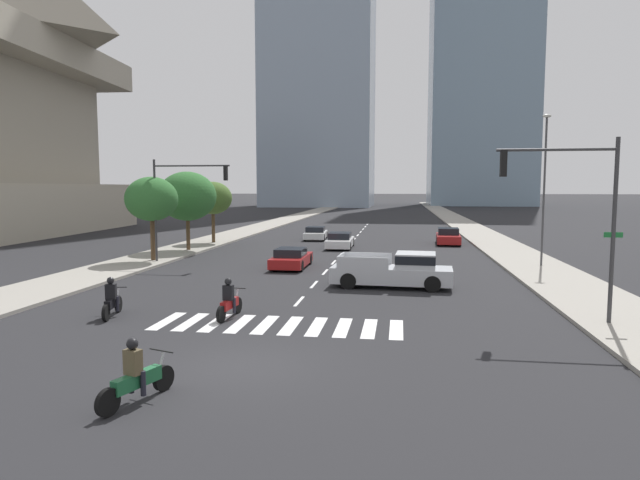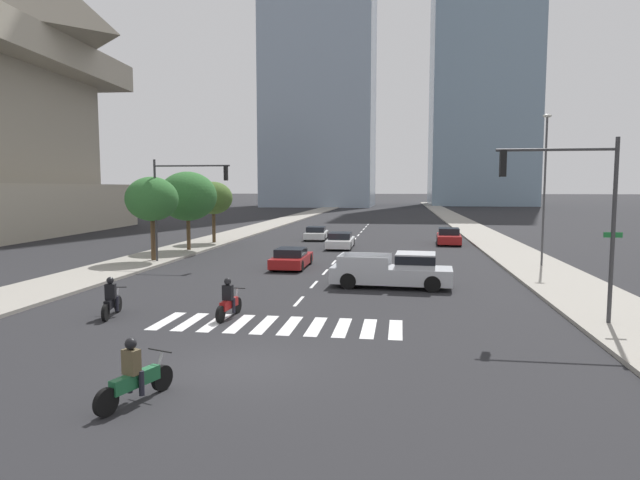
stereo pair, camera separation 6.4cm
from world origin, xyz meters
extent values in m
plane|color=#232326|center=(0.00, 0.00, 0.00)|extent=(800.00, 800.00, 0.00)
cube|color=gray|center=(12.13, 30.00, 0.07)|extent=(4.00, 260.00, 0.15)
cube|color=gray|center=(-12.13, 30.00, 0.07)|extent=(4.00, 260.00, 0.15)
cube|color=silver|center=(-4.05, 4.37, 0.00)|extent=(0.45, 2.60, 0.01)
cube|color=silver|center=(-3.15, 4.37, 0.00)|extent=(0.45, 2.60, 0.01)
cube|color=silver|center=(-2.25, 4.37, 0.00)|extent=(0.45, 2.60, 0.01)
cube|color=silver|center=(-1.35, 4.37, 0.00)|extent=(0.45, 2.60, 0.01)
cube|color=silver|center=(-0.45, 4.37, 0.00)|extent=(0.45, 2.60, 0.01)
cube|color=silver|center=(0.45, 4.37, 0.00)|extent=(0.45, 2.60, 0.01)
cube|color=silver|center=(1.35, 4.37, 0.00)|extent=(0.45, 2.60, 0.01)
cube|color=silver|center=(2.25, 4.37, 0.00)|extent=(0.45, 2.60, 0.01)
cube|color=silver|center=(3.15, 4.37, 0.00)|extent=(0.45, 2.60, 0.01)
cube|color=silver|center=(4.05, 4.37, 0.00)|extent=(0.45, 2.60, 0.01)
cube|color=silver|center=(0.00, 8.37, 0.00)|extent=(0.14, 2.00, 0.01)
cube|color=silver|center=(0.00, 12.37, 0.00)|extent=(0.14, 2.00, 0.01)
cube|color=silver|center=(0.00, 16.37, 0.00)|extent=(0.14, 2.00, 0.01)
cube|color=silver|center=(0.00, 20.37, 0.00)|extent=(0.14, 2.00, 0.01)
cube|color=silver|center=(0.00, 24.37, 0.00)|extent=(0.14, 2.00, 0.01)
cube|color=silver|center=(0.00, 28.37, 0.00)|extent=(0.14, 2.00, 0.01)
cube|color=silver|center=(0.00, 32.37, 0.00)|extent=(0.14, 2.00, 0.01)
cube|color=silver|center=(0.00, 36.37, 0.00)|extent=(0.14, 2.00, 0.01)
cube|color=silver|center=(0.00, 40.37, 0.00)|extent=(0.14, 2.00, 0.01)
cube|color=silver|center=(0.00, 44.37, 0.00)|extent=(0.14, 2.00, 0.01)
cube|color=silver|center=(0.00, 48.37, 0.00)|extent=(0.14, 2.00, 0.01)
cube|color=silver|center=(0.00, 52.37, 0.00)|extent=(0.14, 2.00, 0.01)
cube|color=silver|center=(0.00, 56.37, 0.00)|extent=(0.14, 2.00, 0.01)
cylinder|color=black|center=(-6.46, 5.42, 0.30)|extent=(0.24, 0.61, 0.60)
cylinder|color=black|center=(-6.16, 4.00, 0.30)|extent=(0.24, 0.61, 0.60)
cube|color=black|center=(-6.31, 4.71, 0.52)|extent=(0.45, 1.18, 0.32)
cylinder|color=#B2B2B7|center=(-6.44, 5.32, 0.60)|extent=(0.12, 0.32, 0.67)
cylinder|color=black|center=(-6.45, 5.37, 0.97)|extent=(0.69, 0.18, 0.04)
cube|color=black|center=(-6.29, 4.61, 0.96)|extent=(0.40, 0.31, 0.55)
sphere|color=black|center=(-6.29, 4.61, 1.36)|extent=(0.26, 0.26, 0.26)
cylinder|color=black|center=(-6.49, 4.67, 0.47)|extent=(0.14, 0.14, 0.55)
cylinder|color=black|center=(-6.13, 4.75, 0.47)|extent=(0.14, 0.14, 0.55)
cylinder|color=black|center=(-1.30, -1.97, 0.30)|extent=(0.31, 0.61, 0.60)
cylinder|color=black|center=(-1.82, -3.51, 0.30)|extent=(0.31, 0.61, 0.60)
cube|color=#1E6038|center=(-1.56, -2.74, 0.52)|extent=(0.63, 1.31, 0.32)
cylinder|color=#B2B2B7|center=(-1.33, -2.06, 0.60)|extent=(0.16, 0.32, 0.67)
cylinder|color=black|center=(-1.32, -2.02, 0.97)|extent=(0.67, 0.26, 0.04)
cube|color=brown|center=(-1.59, -2.84, 0.96)|extent=(0.42, 0.34, 0.55)
sphere|color=black|center=(-1.59, -2.84, 1.36)|extent=(0.26, 0.26, 0.26)
cylinder|color=black|center=(-1.73, -2.68, 0.47)|extent=(0.15, 0.15, 0.55)
cylinder|color=black|center=(-1.39, -2.80, 0.47)|extent=(0.15, 0.15, 0.55)
cylinder|color=black|center=(-1.90, 5.91, 0.30)|extent=(0.17, 0.61, 0.60)
cylinder|color=black|center=(-2.05, 4.38, 0.30)|extent=(0.17, 0.61, 0.60)
cube|color=maroon|center=(-1.97, 5.14, 0.52)|extent=(0.33, 1.24, 0.32)
cylinder|color=#B2B2B7|center=(-1.91, 5.81, 0.60)|extent=(0.09, 0.32, 0.67)
cylinder|color=black|center=(-1.91, 5.86, 0.97)|extent=(0.70, 0.10, 0.04)
cube|color=black|center=(-1.98, 5.04, 0.96)|extent=(0.38, 0.27, 0.55)
sphere|color=black|center=(-1.98, 5.04, 1.36)|extent=(0.26, 0.26, 0.26)
cylinder|color=black|center=(-2.15, 5.16, 0.47)|extent=(0.13, 0.13, 0.55)
cylinder|color=black|center=(-1.80, 5.12, 0.47)|extent=(0.13, 0.13, 0.55)
cube|color=#B7BABF|center=(3.75, 12.20, 0.59)|extent=(5.79, 2.33, 0.75)
cube|color=#B7BABF|center=(4.89, 12.13, 1.32)|extent=(1.92, 1.94, 0.70)
cube|color=black|center=(4.89, 12.13, 1.40)|extent=(1.95, 1.98, 0.39)
cube|color=#B7BABF|center=(2.56, 13.23, 1.25)|extent=(2.38, 0.22, 0.55)
cube|color=#B7BABF|center=(2.45, 11.32, 1.25)|extent=(2.38, 0.22, 0.55)
cube|color=#B7BABF|center=(1.32, 12.35, 1.25)|extent=(0.20, 1.92, 0.55)
cylinder|color=black|center=(5.73, 12.97, 0.38)|extent=(0.77, 0.31, 0.76)
cylinder|color=black|center=(5.63, 11.19, 0.38)|extent=(0.77, 0.31, 0.76)
cylinder|color=black|center=(1.88, 13.21, 0.38)|extent=(0.77, 0.31, 0.76)
cylinder|color=black|center=(1.77, 11.42, 0.38)|extent=(0.77, 0.31, 0.76)
cube|color=silver|center=(-0.49, 28.64, 0.45)|extent=(1.94, 4.74, 0.58)
cube|color=black|center=(-0.49, 28.40, 0.99)|extent=(1.69, 2.14, 0.49)
cylinder|color=black|center=(-1.36, 30.23, 0.32)|extent=(0.23, 0.64, 0.64)
cylinder|color=black|center=(0.35, 30.25, 0.32)|extent=(0.23, 0.64, 0.64)
cylinder|color=black|center=(-1.33, 27.02, 0.32)|extent=(0.23, 0.64, 0.64)
cylinder|color=black|center=(0.38, 27.04, 0.32)|extent=(0.23, 0.64, 0.64)
cube|color=silver|center=(-3.46, 35.29, 0.44)|extent=(2.09, 4.40, 0.56)
cube|color=black|center=(-3.45, 35.07, 0.95)|extent=(1.73, 2.03, 0.47)
cylinder|color=black|center=(-4.38, 36.70, 0.32)|extent=(0.26, 0.65, 0.64)
cylinder|color=black|center=(-2.71, 36.79, 0.32)|extent=(0.26, 0.65, 0.64)
cylinder|color=black|center=(-4.22, 33.78, 0.32)|extent=(0.26, 0.65, 0.64)
cylinder|color=black|center=(-2.54, 33.87, 0.32)|extent=(0.26, 0.65, 0.64)
cube|color=maroon|center=(-2.21, 17.76, 0.44)|extent=(1.87, 4.35, 0.56)
cube|color=black|center=(-2.21, 17.54, 0.95)|extent=(1.64, 1.96, 0.46)
cylinder|color=black|center=(-3.05, 19.24, 0.32)|extent=(0.22, 0.64, 0.64)
cylinder|color=black|center=(-1.36, 19.23, 0.32)|extent=(0.22, 0.64, 0.64)
cylinder|color=black|center=(-3.05, 16.28, 0.32)|extent=(0.22, 0.64, 0.64)
cylinder|color=black|center=(-1.37, 16.28, 0.32)|extent=(0.22, 0.64, 0.64)
cube|color=maroon|center=(8.17, 32.83, 0.48)|extent=(2.12, 4.60, 0.64)
cube|color=black|center=(8.18, 33.05, 1.07)|extent=(1.77, 2.11, 0.54)
cylinder|color=black|center=(8.95, 31.25, 0.32)|extent=(0.25, 0.65, 0.64)
cylinder|color=black|center=(7.23, 31.34, 0.32)|extent=(0.25, 0.65, 0.64)
cylinder|color=black|center=(9.10, 34.32, 0.32)|extent=(0.25, 0.65, 0.64)
cylinder|color=black|center=(7.38, 34.40, 0.32)|extent=(0.25, 0.65, 0.64)
cylinder|color=#333335|center=(11.23, 5.81, 3.28)|extent=(0.14, 0.14, 6.25)
cylinder|color=#333335|center=(9.29, 5.81, 6.00)|extent=(3.88, 0.10, 0.10)
cube|color=black|center=(7.59, 5.81, 5.55)|extent=(0.20, 0.28, 0.90)
sphere|color=red|center=(7.59, 5.81, 5.85)|extent=(0.18, 0.18, 0.18)
sphere|color=orange|center=(7.59, 5.81, 5.55)|extent=(0.18, 0.18, 0.18)
sphere|color=green|center=(7.59, 5.81, 5.25)|extent=(0.18, 0.18, 0.18)
cube|color=#19662D|center=(11.23, 5.81, 3.15)|extent=(0.60, 0.04, 0.18)
cylinder|color=#333335|center=(-10.93, 18.33, 3.30)|extent=(0.14, 0.14, 6.31)
cylinder|color=#333335|center=(-8.52, 18.33, 6.06)|extent=(4.82, 0.10, 0.10)
cube|color=black|center=(-6.36, 18.33, 5.61)|extent=(0.20, 0.28, 0.90)
sphere|color=red|center=(-6.36, 18.33, 5.91)|extent=(0.18, 0.18, 0.18)
sphere|color=orange|center=(-6.36, 18.33, 5.61)|extent=(0.18, 0.18, 0.18)
sphere|color=green|center=(-6.36, 18.33, 5.31)|extent=(0.18, 0.18, 0.18)
cube|color=#19662D|center=(-10.93, 18.33, 3.15)|extent=(0.60, 0.04, 0.18)
cylinder|color=#3F3F42|center=(12.43, 19.77, 4.45)|extent=(0.12, 0.12, 8.59)
ellipsoid|color=beige|center=(12.43, 19.77, 8.84)|extent=(0.50, 0.24, 0.20)
cylinder|color=#4C3823|center=(-11.33, 18.68, 1.43)|extent=(0.28, 0.28, 2.56)
ellipsoid|color=#2D662D|center=(-11.33, 18.68, 4.02)|extent=(3.27, 3.27, 2.78)
cylinder|color=#4C3823|center=(-11.33, 24.51, 1.28)|extent=(0.28, 0.28, 2.26)
ellipsoid|color=#2D662D|center=(-11.33, 24.51, 4.10)|extent=(4.23, 4.23, 3.60)
cylinder|color=#4C3823|center=(-11.33, 30.01, 1.37)|extent=(0.28, 0.28, 2.45)
ellipsoid|color=#426028|center=(-11.33, 30.01, 3.87)|extent=(3.18, 3.18, 2.71)
cube|color=#7A93A8|center=(25.12, 140.01, 48.42)|extent=(26.47, 25.60, 96.83)
camera|label=1|loc=(4.11, -13.64, 4.73)|focal=30.56mm
camera|label=2|loc=(4.17, -13.63, 4.73)|focal=30.56mm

